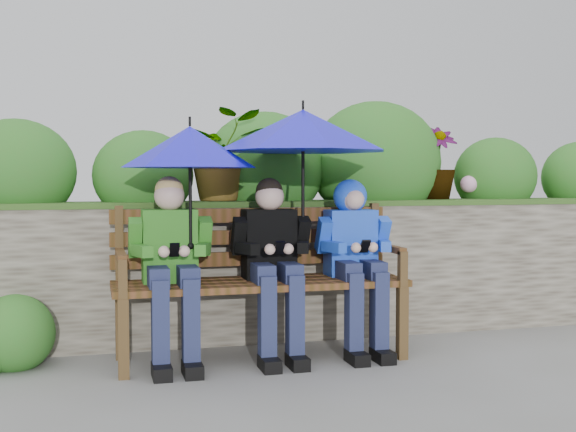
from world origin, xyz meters
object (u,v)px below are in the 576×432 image
object	(u,v)px
boy_left	(171,259)
umbrella_right	(303,130)
park_bench	(258,271)
boy_middle	(273,257)
boy_right	(355,248)
umbrella_left	(190,147)

from	to	relation	value
boy_left	umbrella_right	bearing A→B (deg)	2.75
park_bench	boy_middle	bearing A→B (deg)	-51.19
boy_left	boy_right	bearing A→B (deg)	0.70
park_bench	umbrella_left	xyz separation A→B (m)	(-0.46, -0.09, 0.82)
boy_left	umbrella_right	distance (m)	1.21
boy_left	boy_middle	bearing A→B (deg)	0.10
umbrella_right	umbrella_left	bearing A→B (deg)	-177.28
park_bench	boy_middle	xyz separation A→B (m)	(0.08, -0.10, 0.10)
park_bench	boy_left	world-z (taller)	boy_left
boy_left	boy_middle	size ratio (longest dim) A/B	1.01
park_bench	boy_right	world-z (taller)	boy_right
boy_right	boy_left	bearing A→B (deg)	-179.30
boy_middle	park_bench	bearing A→B (deg)	128.81
boy_left	umbrella_left	size ratio (longest dim) A/B	1.40
umbrella_right	boy_right	bearing A→B (deg)	-4.29
boy_middle	umbrella_left	bearing A→B (deg)	179.44
umbrella_right	boy_left	bearing A→B (deg)	-177.25
park_bench	boy_right	distance (m)	0.68
boy_right	umbrella_right	distance (m)	0.88
boy_left	umbrella_right	size ratio (longest dim) A/B	1.05
boy_right	umbrella_left	bearing A→B (deg)	-179.55
boy_right	umbrella_right	size ratio (longest dim) A/B	1.03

